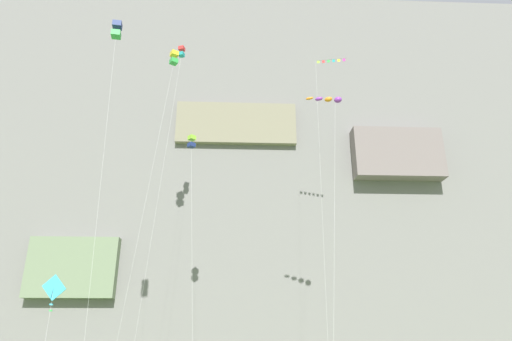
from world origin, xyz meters
TOP-DOWN VIEW (x-y plane):
  - cliff_face at (0.02, 64.23)m, footprint 180.00×23.31m
  - kite_box_near_cliff at (-6.46, 38.82)m, footprint 2.51×2.70m
  - kite_windsock_mid_left at (9.43, 33.96)m, footprint 3.67×5.75m
  - kite_box_far_left at (-4.63, 38.51)m, footprint 2.09×4.27m
  - kite_box_low_left at (-10.68, 28.38)m, footprint 2.22×3.57m
  - kite_diamond_mid_center at (-15.44, 35.44)m, footprint 3.48×6.17m
  - kite_box_upper_left at (-7.17, 38.32)m, footprint 3.22×3.49m
  - kite_banner_far_right at (10.55, 38.71)m, footprint 4.29×1.77m

SIDE VIEW (x-z plane):
  - kite_diamond_mid_center at x=-15.44m, z-range 2.76..10.84m
  - kite_box_far_left at x=-4.63m, z-range 10.73..33.76m
  - kite_windsock_mid_left at x=9.43m, z-range 12.29..38.01m
  - cliff_face at x=0.02m, z-range -0.02..56.20m
  - kite_banner_far_right at x=10.55m, z-range 11.43..44.88m
  - kite_box_low_left at x=-10.68m, z-range 13.81..43.22m
  - kite_box_upper_left at x=-7.17m, z-range 15.84..49.38m
  - kite_box_near_cliff at x=-6.46m, z-range 16.37..50.96m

